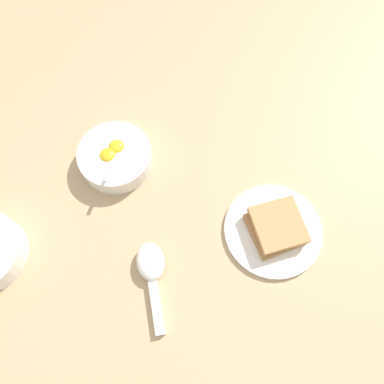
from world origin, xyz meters
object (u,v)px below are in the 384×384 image
Objects in this scene: egg_bowl at (115,157)px; toast_sandwich at (276,227)px; toast_plate at (273,230)px; soup_spoon at (151,269)px.

egg_bowl is 0.38m from toast_sandwich.
toast_plate is (0.36, 0.12, -0.02)m from egg_bowl.
toast_plate is 0.27m from soup_spoon.
soup_spoon is (-0.13, -0.24, 0.01)m from toast_plate.
toast_sandwich is 0.27m from soup_spoon.
egg_bowl is 0.27m from soup_spoon.
egg_bowl is 1.15× the size of toast_sandwich.
egg_bowl is at bearing -162.28° from toast_sandwich.
soup_spoon is (-0.13, -0.24, -0.01)m from toast_sandwich.
toast_sandwich is at bearing 61.49° from soup_spoon.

